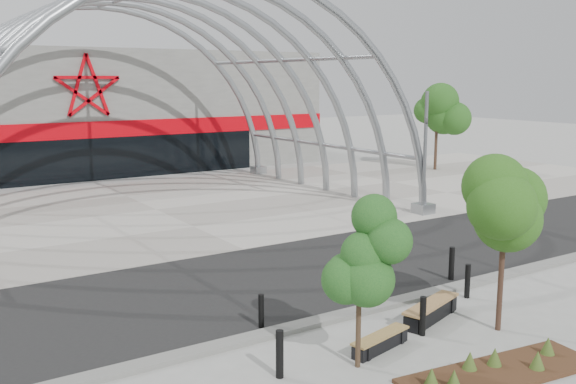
# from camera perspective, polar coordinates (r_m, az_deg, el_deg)

# --- Properties ---
(ground) EXTENTS (140.00, 140.00, 0.00)m
(ground) POSITION_cam_1_polar(r_m,az_deg,el_deg) (17.95, 7.07, -10.10)
(ground) COLOR gray
(ground) RESTS_ON ground
(road) EXTENTS (140.00, 7.00, 0.02)m
(road) POSITION_cam_1_polar(r_m,az_deg,el_deg) (20.60, 0.76, -7.32)
(road) COLOR black
(road) RESTS_ON ground
(forecourt) EXTENTS (60.00, 17.00, 0.04)m
(forecourt) POSITION_cam_1_polar(r_m,az_deg,el_deg) (31.00, -11.64, -1.57)
(forecourt) COLOR gray
(forecourt) RESTS_ON ground
(kerb) EXTENTS (60.00, 0.50, 0.12)m
(kerb) POSITION_cam_1_polar(r_m,az_deg,el_deg) (17.75, 7.60, -10.14)
(kerb) COLOR slate
(kerb) RESTS_ON ground
(arena_building) EXTENTS (34.00, 15.24, 8.00)m
(arena_building) POSITION_cam_1_polar(r_m,az_deg,el_deg) (47.62, -19.79, 6.87)
(arena_building) COLOR slate
(arena_building) RESTS_ON ground
(vault_canopy) EXTENTS (20.80, 15.80, 20.36)m
(vault_canopy) POSITION_cam_1_polar(r_m,az_deg,el_deg) (31.00, -11.64, -1.57)
(vault_canopy) COLOR #8F9498
(vault_canopy) RESTS_ON ground
(planting_bed) EXTENTS (4.67, 1.93, 0.48)m
(planting_bed) POSITION_cam_1_polar(r_m,az_deg,el_deg) (14.70, 18.10, -14.77)
(planting_bed) COLOR #311C13
(planting_bed) RESTS_ON ground
(signal_pole) EXTENTS (0.38, 0.78, 5.62)m
(signal_pole) POSITION_cam_1_polar(r_m,az_deg,el_deg) (29.31, 12.08, 3.53)
(signal_pole) COLOR slate
(signal_pole) RESTS_ON ground
(street_tree_0) EXTENTS (1.56, 1.56, 3.55)m
(street_tree_0) POSITION_cam_1_polar(r_m,az_deg,el_deg) (13.61, 6.41, -5.41)
(street_tree_0) COLOR #332518
(street_tree_0) RESTS_ON ground
(street_tree_1) EXTENTS (1.70, 1.70, 4.02)m
(street_tree_1) POSITION_cam_1_polar(r_m,az_deg,el_deg) (16.31, 18.70, -2.08)
(street_tree_1) COLOR black
(street_tree_1) RESTS_ON ground
(bench_0) EXTENTS (1.82, 0.78, 0.37)m
(bench_0) POSITION_cam_1_polar(r_m,az_deg,el_deg) (15.29, 8.22, -13.08)
(bench_0) COLOR black
(bench_0) RESTS_ON ground
(bench_1) EXTENTS (2.30, 1.18, 0.47)m
(bench_1) POSITION_cam_1_polar(r_m,az_deg,el_deg) (17.24, 12.60, -10.32)
(bench_1) COLOR black
(bench_1) RESTS_ON ground
(bollard_0) EXTENTS (0.17, 0.17, 1.04)m
(bollard_0) POSITION_cam_1_polar(r_m,az_deg,el_deg) (13.74, -0.75, -14.21)
(bollard_0) COLOR black
(bollard_0) RESTS_ON ground
(bollard_1) EXTENTS (0.14, 0.14, 0.88)m
(bollard_1) POSITION_cam_1_polar(r_m,az_deg,el_deg) (16.26, -2.40, -10.56)
(bollard_1) COLOR black
(bollard_1) RESTS_ON ground
(bollard_2) EXTENTS (0.16, 0.16, 0.98)m
(bollard_2) POSITION_cam_1_polar(r_m,az_deg,el_deg) (16.15, 11.89, -10.74)
(bollard_2) COLOR black
(bollard_2) RESTS_ON ground
(bollard_3) EXTENTS (0.16, 0.16, 0.98)m
(bollard_3) POSITION_cam_1_polar(r_m,az_deg,el_deg) (19.06, 15.67, -7.64)
(bollard_3) COLOR black
(bollard_3) RESTS_ON ground
(bollard_4) EXTENTS (0.17, 0.17, 1.05)m
(bollard_4) POSITION_cam_1_polar(r_m,az_deg,el_deg) (20.54, 14.34, -6.19)
(bollard_4) COLOR black
(bollard_4) RESTS_ON ground
(bg_tree_1) EXTENTS (2.70, 2.70, 5.91)m
(bg_tree_1) POSITION_cam_1_polar(r_m,az_deg,el_deg) (44.43, 13.14, 7.35)
(bg_tree_1) COLOR black
(bg_tree_1) RESTS_ON ground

